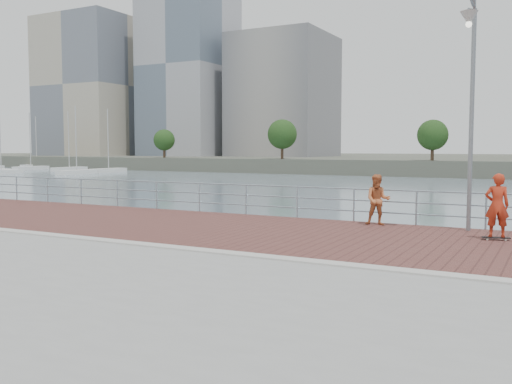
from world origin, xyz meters
The scene contains 10 objects.
water centered at (0.00, 0.00, -2.00)m, with size 400.00×400.00×0.00m, color slate.
seawall centered at (0.00, -5.00, -1.00)m, with size 40.00×24.00×2.00m, color gray.
brick_lane centered at (0.00, 3.60, 0.01)m, with size 40.00×6.80×0.02m, color brown.
curb centered at (0.00, 0.00, 0.03)m, with size 40.00×0.40×0.06m, color #B7B5AD.
guardrail centered at (0.00, 7.00, 0.69)m, with size 39.06×0.06×1.13m.
street_lamp centered at (4.71, 6.03, 4.60)m, with size 0.47×1.37×6.48m.
skateboard centered at (5.61, 5.01, 0.08)m, with size 0.72×0.35×0.08m.
skateboarder centered at (5.61, 5.01, 0.95)m, with size 0.62×0.40×1.69m, color #B62F18.
bystander centered at (2.01, 6.39, 0.82)m, with size 0.78×0.61×1.60m, color #C36939.
marina centered at (-80.61, 62.76, -1.49)m, with size 34.10×31.54×11.26m.
Camera 1 is at (7.04, -11.17, 2.47)m, focal length 40.00 mm.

